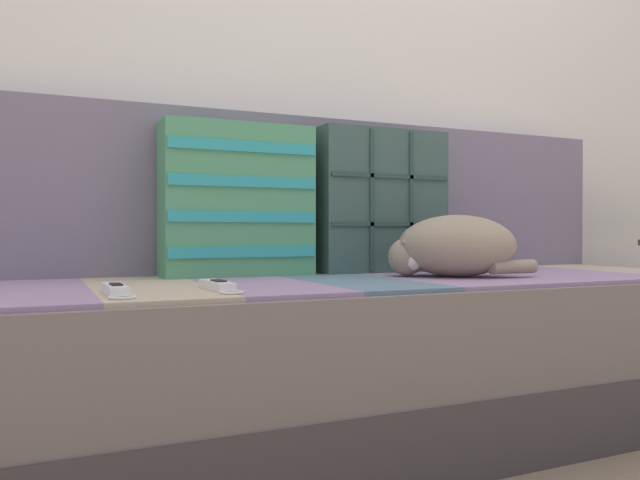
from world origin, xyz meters
name	(u,v)px	position (x,y,z in m)	size (l,w,h in m)	color
ground_plane	(409,448)	(0.00, 0.00, 0.00)	(14.00, 14.00, 0.00)	#7A6651
wall_behind	(314,17)	(0.00, 0.58, 1.25)	(6.00, 0.06, 2.50)	silver
couch	(379,355)	(0.00, 0.15, 0.21)	(2.10, 0.80, 0.42)	#3D3838
sofa_backrest	(327,196)	(0.00, 0.48, 0.65)	(2.05, 0.14, 0.47)	slate
throw_pillow_quilted	(380,201)	(0.11, 0.33, 0.63)	(0.41, 0.14, 0.43)	#38514C
throw_pillow_striped	(237,200)	(-0.34, 0.33, 0.62)	(0.41, 0.14, 0.41)	#4C9366
sleeping_cat	(452,247)	(0.17, 0.06, 0.50)	(0.37, 0.33, 0.17)	gray
game_remote_near	(218,286)	(-0.50, -0.06, 0.43)	(0.05, 0.19, 0.02)	white
game_remote_far	(116,290)	(-0.70, -0.06, 0.43)	(0.05, 0.20, 0.02)	white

